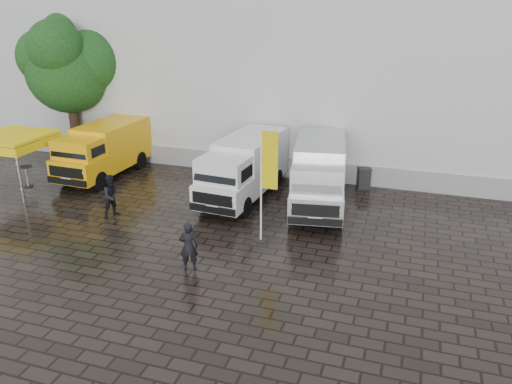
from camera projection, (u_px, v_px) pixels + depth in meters
ground at (230, 242)px, 18.97m from camera, size 120.00×120.00×0.00m
exhibition_hall at (353, 46)px, 30.42m from camera, size 44.00×16.00×12.00m
hall_plinth at (323, 171)px, 25.26m from camera, size 44.00×0.15×1.00m
van_yellow at (103, 152)px, 25.66m from camera, size 2.38×5.81×2.65m
van_white at (244, 169)px, 22.82m from camera, size 2.55×6.46×2.74m
van_silver at (319, 175)px, 21.94m from camera, size 3.18×6.73×2.80m
canopy_tent at (12, 138)px, 23.48m from camera, size 3.09×3.09×2.70m
flagpole at (266, 180)px, 18.18m from camera, size 0.88×0.50×4.49m
tree at (68, 67)px, 27.59m from camera, size 4.49×4.49×8.06m
cocktail_table at (27, 176)px, 24.48m from camera, size 0.60×0.60×1.04m
wheelie_bin at (364, 178)px, 24.32m from camera, size 0.77×0.77×1.01m
person_front at (189, 246)px, 16.77m from camera, size 0.74×0.61×1.73m
person_tent at (113, 196)px, 20.98m from camera, size 1.04×1.12×1.83m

